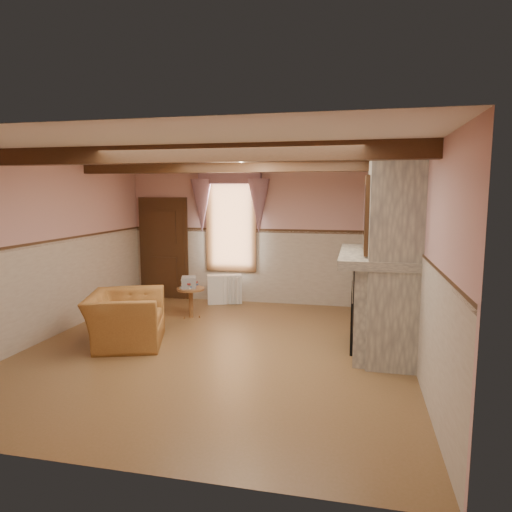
% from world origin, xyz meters
% --- Properties ---
extents(floor, '(5.50, 6.00, 0.01)m').
position_xyz_m(floor, '(0.00, 0.00, 0.00)').
color(floor, brown).
rests_on(floor, ground).
extents(ceiling, '(5.50, 6.00, 0.01)m').
position_xyz_m(ceiling, '(0.00, 0.00, 2.80)').
color(ceiling, silver).
rests_on(ceiling, wall_back).
extents(wall_back, '(5.50, 0.02, 2.80)m').
position_xyz_m(wall_back, '(0.00, 3.00, 1.40)').
color(wall_back, tan).
rests_on(wall_back, floor).
extents(wall_front, '(5.50, 0.02, 2.80)m').
position_xyz_m(wall_front, '(0.00, -3.00, 1.40)').
color(wall_front, tan).
rests_on(wall_front, floor).
extents(wall_left, '(0.02, 6.00, 2.80)m').
position_xyz_m(wall_left, '(-2.75, 0.00, 1.40)').
color(wall_left, tan).
rests_on(wall_left, floor).
extents(wall_right, '(0.02, 6.00, 2.80)m').
position_xyz_m(wall_right, '(2.75, 0.00, 1.40)').
color(wall_right, tan).
rests_on(wall_right, floor).
extents(wainscot, '(5.50, 6.00, 1.50)m').
position_xyz_m(wainscot, '(0.00, 0.00, 0.75)').
color(wainscot, '#C2B29C').
rests_on(wainscot, floor).
extents(chair_rail, '(5.50, 6.00, 0.08)m').
position_xyz_m(chair_rail, '(0.00, 0.00, 1.50)').
color(chair_rail, black).
rests_on(chair_rail, wainscot).
extents(firebox, '(0.20, 0.95, 0.90)m').
position_xyz_m(firebox, '(2.00, 0.60, 0.45)').
color(firebox, black).
rests_on(firebox, floor).
extents(armchair, '(1.38, 1.47, 0.78)m').
position_xyz_m(armchair, '(-1.41, -0.07, 0.39)').
color(armchair, '#9E662D').
rests_on(armchair, floor).
extents(side_table, '(0.51, 0.51, 0.55)m').
position_xyz_m(side_table, '(-0.98, 1.56, 0.28)').
color(side_table, brown).
rests_on(side_table, floor).
extents(book_stack, '(0.35, 0.39, 0.20)m').
position_xyz_m(book_stack, '(-1.02, 1.58, 0.65)').
color(book_stack, '#B7AD8C').
rests_on(book_stack, side_table).
extents(radiator, '(0.72, 0.41, 0.60)m').
position_xyz_m(radiator, '(-0.67, 2.70, 0.30)').
color(radiator, white).
rests_on(radiator, floor).
extents(bowl, '(0.37, 0.37, 0.09)m').
position_xyz_m(bowl, '(2.24, 0.38, 1.47)').
color(bowl, brown).
rests_on(bowl, mantel).
extents(mantel_clock, '(0.14, 0.24, 0.20)m').
position_xyz_m(mantel_clock, '(2.24, 1.40, 1.52)').
color(mantel_clock, black).
rests_on(mantel_clock, mantel).
extents(oil_lamp, '(0.11, 0.11, 0.28)m').
position_xyz_m(oil_lamp, '(2.24, 1.20, 1.56)').
color(oil_lamp, gold).
rests_on(oil_lamp, mantel).
extents(candle_red, '(0.06, 0.06, 0.16)m').
position_xyz_m(candle_red, '(2.24, -0.21, 1.50)').
color(candle_red, '#AB2815').
rests_on(candle_red, mantel).
extents(jar_yellow, '(0.06, 0.06, 0.12)m').
position_xyz_m(jar_yellow, '(2.24, -0.04, 1.48)').
color(jar_yellow, yellow).
rests_on(jar_yellow, mantel).
extents(fireplace, '(0.85, 2.00, 2.80)m').
position_xyz_m(fireplace, '(2.42, 0.60, 1.40)').
color(fireplace, gray).
rests_on(fireplace, floor).
extents(mantel, '(1.05, 2.05, 0.12)m').
position_xyz_m(mantel, '(2.24, 0.60, 1.36)').
color(mantel, gray).
rests_on(mantel, fireplace).
extents(overmantel_mirror, '(0.06, 1.44, 1.04)m').
position_xyz_m(overmantel_mirror, '(2.06, 0.60, 1.97)').
color(overmantel_mirror, silver).
rests_on(overmantel_mirror, fireplace).
extents(door, '(1.10, 0.10, 2.10)m').
position_xyz_m(door, '(-2.10, 2.94, 1.05)').
color(door, black).
rests_on(door, floor).
extents(window, '(1.06, 0.08, 2.02)m').
position_xyz_m(window, '(-0.60, 2.97, 1.65)').
color(window, white).
rests_on(window, wall_back).
extents(window_drapes, '(1.30, 0.14, 1.40)m').
position_xyz_m(window_drapes, '(-0.60, 2.88, 2.25)').
color(window_drapes, gray).
rests_on(window_drapes, wall_back).
extents(ceiling_beam_front, '(5.50, 0.18, 0.20)m').
position_xyz_m(ceiling_beam_front, '(0.00, -1.20, 2.70)').
color(ceiling_beam_front, black).
rests_on(ceiling_beam_front, ceiling).
extents(ceiling_beam_back, '(5.50, 0.18, 0.20)m').
position_xyz_m(ceiling_beam_back, '(0.00, 1.20, 2.70)').
color(ceiling_beam_back, black).
rests_on(ceiling_beam_back, ceiling).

